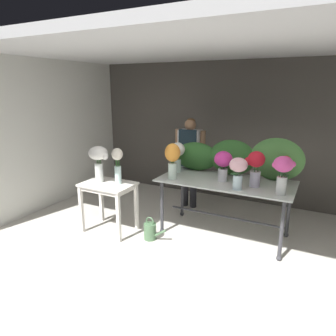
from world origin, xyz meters
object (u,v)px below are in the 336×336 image
watering_can (150,231)px  vase_crimson_stock (255,166)px  vase_blush_snapdragons (238,170)px  vase_white_roses_tall (99,159)px  side_table_white (108,190)px  vase_ivory_anemones (177,153)px  vase_sunset_dahlias (172,158)px  vase_magenta_peonies (223,163)px  display_table_glass (225,189)px  vase_cream_lisianthus_tall (117,163)px  vase_fuchsia_roses (283,171)px  florist (190,154)px  vase_scarlet_ranunculus (285,167)px

watering_can → vase_crimson_stock: bearing=22.2°
vase_blush_snapdragons → vase_white_roses_tall: size_ratio=0.78×
side_table_white → vase_ivory_anemones: size_ratio=1.63×
vase_sunset_dahlias → vase_magenta_peonies: vase_sunset_dahlias is taller
vase_sunset_dahlias → vase_blush_snapdragons: bearing=-3.0°
vase_ivory_anemones → vase_magenta_peonies: (0.78, -0.14, -0.03)m
display_table_glass → vase_cream_lisianthus_tall: size_ratio=3.54×
vase_blush_snapdragons → vase_white_roses_tall: (-1.99, -0.35, 0.01)m
vase_fuchsia_roses → watering_can: bearing=-167.2°
vase_magenta_peonies → vase_cream_lisianthus_tall: bearing=-157.8°
vase_crimson_stock → vase_ivory_anemones: (-1.24, 0.19, 0.01)m
vase_magenta_peonies → vase_blush_snapdragons: bearing=-43.7°
vase_sunset_dahlias → vase_magenta_peonies: 0.72m
side_table_white → florist: 1.65m
display_table_glass → florist: (-0.91, 0.80, 0.27)m
vase_fuchsia_roses → vase_white_roses_tall: size_ratio=0.89×
side_table_white → vase_magenta_peonies: size_ratio=1.77×
vase_ivory_anemones → vase_fuchsia_roses: (1.60, -0.35, 0.00)m
display_table_glass → vase_magenta_peonies: vase_magenta_peonies is taller
vase_blush_snapdragons → vase_magenta_peonies: vase_magenta_peonies is taller
vase_fuchsia_roses → vase_white_roses_tall: (-2.52, -0.42, -0.03)m
vase_scarlet_ranunculus → vase_cream_lisianthus_tall: 2.34m
side_table_white → vase_white_roses_tall: size_ratio=1.40×
vase_blush_snapdragons → vase_scarlet_ranunculus: 0.71m
vase_scarlet_ranunculus → vase_fuchsia_roses: bearing=-86.8°
vase_cream_lisianthus_tall → vase_sunset_dahlias: bearing=25.9°
vase_scarlet_ranunculus → side_table_white: bearing=-160.3°
vase_sunset_dahlias → watering_can: size_ratio=1.48×
vase_crimson_stock → watering_can: bearing=-157.8°
florist → vase_blush_snapdragons: size_ratio=3.81×
vase_sunset_dahlias → vase_ivory_anemones: vase_sunset_dahlias is taller
florist → vase_fuchsia_roses: bearing=-31.7°
vase_sunset_dahlias → vase_ivory_anemones: bearing=104.7°
vase_scarlet_ranunculus → watering_can: vase_scarlet_ranunculus is taller
vase_fuchsia_roses → vase_cream_lisianthus_tall: bearing=-170.7°
vase_sunset_dahlias → vase_blush_snapdragons: 0.98m
vase_white_roses_tall → vase_sunset_dahlias: bearing=21.7°
vase_sunset_dahlias → vase_magenta_peonies: (0.69, 0.22, -0.05)m
display_table_glass → vase_fuchsia_roses: vase_fuchsia_roses is taller
vase_blush_snapdragons → vase_magenta_peonies: (-0.29, 0.27, 0.00)m
vase_scarlet_ranunculus → vase_ivory_anemones: bearing=-177.4°
side_table_white → watering_can: (0.70, 0.04, -0.53)m
vase_cream_lisianthus_tall → display_table_glass: bearing=22.9°
vase_blush_snapdragons → vase_scarlet_ranunculus: (0.51, 0.49, -0.01)m
vase_scarlet_ranunculus → vase_magenta_peonies: bearing=-165.0°
vase_white_roses_tall → watering_can: size_ratio=1.55×
side_table_white → watering_can: side_table_white is taller
vase_ivory_anemones → florist: bearing=97.4°
display_table_glass → vase_magenta_peonies: (-0.04, -0.04, 0.39)m
florist → vase_scarlet_ranunculus: size_ratio=4.01×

